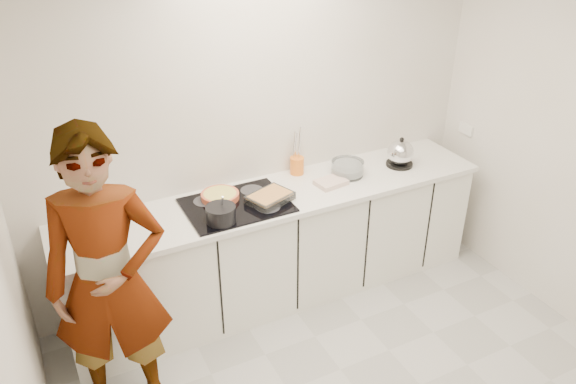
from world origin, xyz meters
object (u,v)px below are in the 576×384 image
tart_dish (220,195)px  utensil_crock (297,166)px  hob (236,205)px  kettle (400,154)px  baking_dish (270,197)px  cook (109,283)px  saucepan (221,214)px  mixing_bowl (347,169)px

tart_dish → utensil_crock: 0.70m
hob → kettle: bearing=0.5°
tart_dish → baking_dish: size_ratio=0.97×
kettle → hob: bearing=-179.5°
kettle → cook: (-2.40, -0.53, -0.08)m
saucepan → baking_dish: size_ratio=0.73×
tart_dish → cook: bearing=-144.8°
baking_dish → hob: bearing=163.0°
baking_dish → utensil_crock: utensil_crock is taller
baking_dish → kettle: size_ratio=1.45×
kettle → tart_dish: bearing=175.6°
baking_dish → mixing_bowl: 0.73m
tart_dish → cook: 1.11m
baking_dish → kettle: kettle is taller
cook → saucepan: bearing=38.3°
mixing_bowl → utensil_crock: utensil_crock is taller
kettle → cook: bearing=-167.6°
tart_dish → mixing_bowl: mixing_bowl is taller
hob → utensil_crock: bearing=22.7°
mixing_bowl → utensil_crock: (-0.34, 0.20, 0.01)m
baking_dish → kettle: (1.19, 0.08, 0.06)m
saucepan → cook: size_ratio=0.14×
mixing_bowl → utensil_crock: 0.39m
hob → baking_dish: baking_dish is taller
hob → tart_dish: bearing=119.9°
hob → mixing_bowl: 0.95m
tart_dish → saucepan: (-0.10, -0.29, 0.03)m
mixing_bowl → kettle: (0.47, -0.04, 0.05)m
baking_dish → cook: 1.29m
utensil_crock → cook: 1.77m
saucepan → mixing_bowl: 1.15m
hob → kettle: kettle is taller
hob → saucepan: bearing=-136.7°
saucepan → tart_dish: bearing=70.7°
baking_dish → cook: bearing=-159.8°
saucepan → kettle: (1.59, 0.18, 0.03)m
hob → saucepan: 0.25m
tart_dish → kettle: (1.49, -0.11, 0.06)m
hob → kettle: 1.42m
tart_dish → saucepan: 0.31m
hob → baking_dish: bearing=-17.0°
baking_dish → utensil_crock: 0.51m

